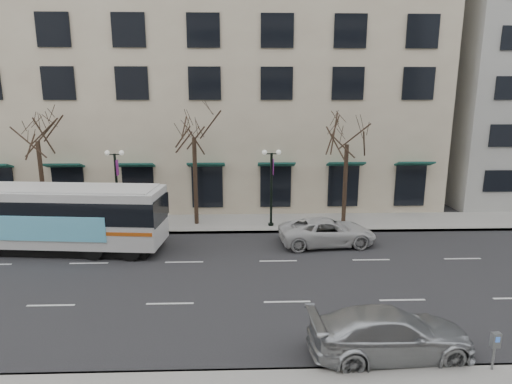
{
  "coord_description": "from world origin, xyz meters",
  "views": [
    {
      "loc": [
        3.13,
        -19.04,
        8.69
      ],
      "look_at": [
        3.78,
        1.38,
        4.0
      ],
      "focal_mm": 30.0,
      "sensor_mm": 36.0,
      "label": 1
    }
  ],
  "objects_px": {
    "lamp_post_left": "(117,185)",
    "city_bus": "(44,216)",
    "white_pickup": "(327,232)",
    "lamp_post_right": "(271,184)",
    "tree_far_right": "(348,130)",
    "tree_far_mid": "(193,123)",
    "pay_station": "(495,343)",
    "tree_far_left": "(36,126)",
    "silver_car": "(390,333)"
  },
  "relations": [
    {
      "from": "lamp_post_left",
      "to": "city_bus",
      "type": "xyz_separation_m",
      "value": [
        -3.05,
        -3.78,
        -0.93
      ]
    },
    {
      "from": "city_bus",
      "to": "white_pickup",
      "type": "relative_size",
      "value": 2.45
    },
    {
      "from": "lamp_post_left",
      "to": "white_pickup",
      "type": "height_order",
      "value": "lamp_post_left"
    },
    {
      "from": "lamp_post_left",
      "to": "lamp_post_right",
      "type": "relative_size",
      "value": 1.0
    },
    {
      "from": "tree_far_right",
      "to": "lamp_post_right",
      "type": "bearing_deg",
      "value": -173.15
    },
    {
      "from": "tree_far_right",
      "to": "tree_far_mid",
      "type": "bearing_deg",
      "value": 180.0
    },
    {
      "from": "pay_station",
      "to": "tree_far_left",
      "type": "bearing_deg",
      "value": 138.58
    },
    {
      "from": "tree_far_right",
      "to": "lamp_post_left",
      "type": "height_order",
      "value": "tree_far_right"
    },
    {
      "from": "tree_far_mid",
      "to": "lamp_post_right",
      "type": "xyz_separation_m",
      "value": [
        5.01,
        -0.6,
        -3.96
      ]
    },
    {
      "from": "tree_far_mid",
      "to": "tree_far_right",
      "type": "xyz_separation_m",
      "value": [
        10.0,
        -0.0,
        -0.48
      ]
    },
    {
      "from": "tree_far_right",
      "to": "pay_station",
      "type": "height_order",
      "value": "tree_far_right"
    },
    {
      "from": "tree_far_left",
      "to": "lamp_post_left",
      "type": "height_order",
      "value": "tree_far_left"
    },
    {
      "from": "city_bus",
      "to": "tree_far_right",
      "type": "bearing_deg",
      "value": 19.15
    },
    {
      "from": "tree_far_mid",
      "to": "tree_far_right",
      "type": "height_order",
      "value": "tree_far_mid"
    },
    {
      "from": "silver_car",
      "to": "white_pickup",
      "type": "height_order",
      "value": "silver_car"
    },
    {
      "from": "silver_car",
      "to": "white_pickup",
      "type": "relative_size",
      "value": 0.99
    },
    {
      "from": "tree_far_right",
      "to": "pay_station",
      "type": "xyz_separation_m",
      "value": [
        1.01,
        -16.1,
        -5.35
      ]
    },
    {
      "from": "silver_car",
      "to": "pay_station",
      "type": "distance_m",
      "value": 3.14
    },
    {
      "from": "silver_car",
      "to": "white_pickup",
      "type": "distance_m",
      "value": 11.0
    },
    {
      "from": "pay_station",
      "to": "tree_far_right",
      "type": "bearing_deg",
      "value": 89.64
    },
    {
      "from": "tree_far_right",
      "to": "lamp_post_right",
      "type": "height_order",
      "value": "tree_far_right"
    },
    {
      "from": "tree_far_left",
      "to": "pay_station",
      "type": "height_order",
      "value": "tree_far_left"
    },
    {
      "from": "silver_car",
      "to": "pay_station",
      "type": "relative_size",
      "value": 4.35
    },
    {
      "from": "tree_far_left",
      "to": "tree_far_right",
      "type": "height_order",
      "value": "tree_far_left"
    },
    {
      "from": "tree_far_mid",
      "to": "silver_car",
      "type": "xyz_separation_m",
      "value": [
        8.08,
        -15.0,
        -6.1
      ]
    },
    {
      "from": "silver_car",
      "to": "city_bus",
      "type": "bearing_deg",
      "value": 53.14
    },
    {
      "from": "city_bus",
      "to": "tree_far_left",
      "type": "bearing_deg",
      "value": 119.67
    },
    {
      "from": "lamp_post_left",
      "to": "white_pickup",
      "type": "bearing_deg",
      "value": -14.57
    },
    {
      "from": "tree_far_left",
      "to": "lamp_post_right",
      "type": "relative_size",
      "value": 1.6
    },
    {
      "from": "silver_car",
      "to": "tree_far_left",
      "type": "bearing_deg",
      "value": 46.85
    },
    {
      "from": "white_pickup",
      "to": "tree_far_mid",
      "type": "bearing_deg",
      "value": 58.74
    },
    {
      "from": "tree_far_left",
      "to": "pay_station",
      "type": "xyz_separation_m",
      "value": [
        21.01,
        -16.1,
        -5.62
      ]
    },
    {
      "from": "tree_far_mid",
      "to": "lamp_post_left",
      "type": "distance_m",
      "value": 6.4
    },
    {
      "from": "white_pickup",
      "to": "pay_station",
      "type": "bearing_deg",
      "value": -171.38
    },
    {
      "from": "tree_far_left",
      "to": "pay_station",
      "type": "relative_size",
      "value": 6.52
    },
    {
      "from": "tree_far_right",
      "to": "lamp_post_left",
      "type": "xyz_separation_m",
      "value": [
        -14.99,
        -0.6,
        -3.48
      ]
    },
    {
      "from": "tree_far_right",
      "to": "lamp_post_right",
      "type": "distance_m",
      "value": 6.11
    },
    {
      "from": "lamp_post_right",
      "to": "pay_station",
      "type": "xyz_separation_m",
      "value": [
        6.0,
        -15.5,
        -1.87
      ]
    },
    {
      "from": "tree_far_right",
      "to": "silver_car",
      "type": "distance_m",
      "value": 16.13
    },
    {
      "from": "lamp_post_left",
      "to": "city_bus",
      "type": "relative_size",
      "value": 0.38
    },
    {
      "from": "lamp_post_left",
      "to": "silver_car",
      "type": "xyz_separation_m",
      "value": [
        13.07,
        -14.4,
        -2.14
      ]
    },
    {
      "from": "lamp_post_right",
      "to": "pay_station",
      "type": "relative_size",
      "value": 4.08
    },
    {
      "from": "lamp_post_left",
      "to": "pay_station",
      "type": "distance_m",
      "value": 22.36
    },
    {
      "from": "tree_far_right",
      "to": "tree_far_left",
      "type": "bearing_deg",
      "value": 180.0
    },
    {
      "from": "tree_far_mid",
      "to": "lamp_post_right",
      "type": "relative_size",
      "value": 1.64
    },
    {
      "from": "lamp_post_left",
      "to": "pay_station",
      "type": "relative_size",
      "value": 4.08
    },
    {
      "from": "tree_far_left",
      "to": "lamp_post_right",
      "type": "distance_m",
      "value": 15.48
    },
    {
      "from": "tree_far_right",
      "to": "silver_car",
      "type": "xyz_separation_m",
      "value": [
        -1.92,
        -15.0,
        -5.61
      ]
    },
    {
      "from": "lamp_post_left",
      "to": "pay_station",
      "type": "height_order",
      "value": "lamp_post_left"
    },
    {
      "from": "city_bus",
      "to": "pay_station",
      "type": "bearing_deg",
      "value": -26.1
    }
  ]
}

